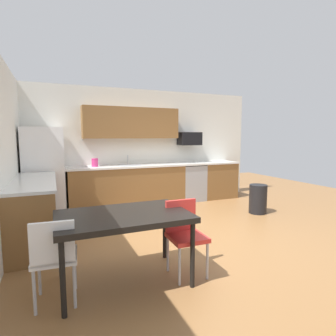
% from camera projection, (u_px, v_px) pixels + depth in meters
% --- Properties ---
extents(ground_plane, '(12.00, 12.00, 0.00)m').
position_uv_depth(ground_plane, '(192.00, 236.00, 4.41)').
color(ground_plane, olive).
extents(wall_back, '(5.80, 0.10, 2.70)m').
position_uv_depth(wall_back, '(142.00, 147.00, 6.68)').
color(wall_back, silver).
rests_on(wall_back, ground).
extents(cabinet_run_back, '(2.62, 0.60, 0.90)m').
position_uv_depth(cabinet_run_back, '(128.00, 187.00, 6.29)').
color(cabinet_run_back, brown).
rests_on(cabinet_run_back, ground).
extents(cabinet_run_back_right, '(0.93, 0.60, 0.90)m').
position_uv_depth(cabinet_run_back_right, '(217.00, 180.00, 7.21)').
color(cabinet_run_back_right, brown).
rests_on(cabinet_run_back_right, ground).
extents(cabinet_run_left, '(0.60, 2.00, 0.90)m').
position_uv_depth(cabinet_run_left, '(35.00, 212.00, 4.20)').
color(cabinet_run_left, brown).
rests_on(cabinet_run_left, ground).
extents(countertop_back, '(4.80, 0.64, 0.04)m').
position_uv_depth(countertop_back, '(146.00, 165.00, 6.41)').
color(countertop_back, silver).
rests_on(countertop_back, cabinet_run_back).
extents(countertop_left, '(0.64, 2.00, 0.04)m').
position_uv_depth(countertop_left, '(33.00, 181.00, 4.15)').
color(countertop_left, silver).
rests_on(countertop_left, cabinet_run_left).
extents(upper_cabinets_back, '(2.20, 0.34, 0.70)m').
position_uv_depth(upper_cabinets_back, '(132.00, 123.00, 6.30)').
color(upper_cabinets_back, brown).
extents(refrigerator, '(0.76, 0.70, 1.77)m').
position_uv_depth(refrigerator, '(44.00, 172.00, 5.50)').
color(refrigerator, white).
rests_on(refrigerator, ground).
extents(oven_range, '(0.60, 0.60, 0.91)m').
position_uv_depth(oven_range, '(191.00, 182.00, 6.91)').
color(oven_range, '#999BA0').
rests_on(oven_range, ground).
extents(microwave, '(0.54, 0.36, 0.32)m').
position_uv_depth(microwave, '(189.00, 139.00, 6.88)').
color(microwave, black).
extents(sink_basin, '(0.48, 0.40, 0.14)m').
position_uv_depth(sink_basin, '(130.00, 168.00, 6.26)').
color(sink_basin, '#A5A8AD').
rests_on(sink_basin, countertop_back).
extents(sink_faucet, '(0.02, 0.02, 0.24)m').
position_uv_depth(sink_faucet, '(128.00, 160.00, 6.41)').
color(sink_faucet, '#B2B5BA').
rests_on(sink_faucet, countertop_back).
extents(dining_table, '(1.40, 0.90, 0.77)m').
position_uv_depth(dining_table, '(123.00, 219.00, 2.97)').
color(dining_table, black).
rests_on(dining_table, ground).
extents(chair_near_table, '(0.41, 0.41, 0.85)m').
position_uv_depth(chair_near_table, '(185.00, 231.00, 3.20)').
color(chair_near_table, red).
rests_on(chair_near_table, ground).
extents(chair_far_side, '(0.43, 0.43, 0.85)m').
position_uv_depth(chair_far_side, '(54.00, 254.00, 2.56)').
color(chair_far_side, white).
rests_on(chair_far_side, ground).
extents(trash_bin, '(0.36, 0.36, 0.60)m').
position_uv_depth(trash_bin, '(258.00, 199.00, 5.72)').
color(trash_bin, black).
rests_on(trash_bin, ground).
extents(kettle, '(0.14, 0.14, 0.20)m').
position_uv_depth(kettle, '(95.00, 163.00, 5.99)').
color(kettle, '#CC3372').
rests_on(kettle, countertop_back).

